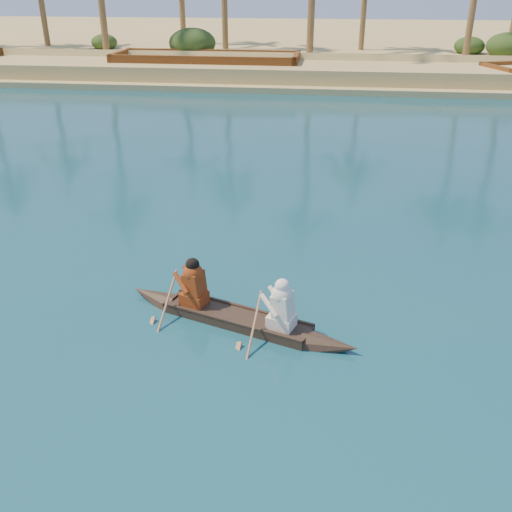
# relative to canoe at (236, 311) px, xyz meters

# --- Properties ---
(ground) EXTENTS (160.00, 160.00, 0.00)m
(ground) POSITION_rel_canoe_xyz_m (-3.57, 4.00, -0.28)
(ground) COLOR #0B2F47
(ground) RESTS_ON ground
(sandy_embankment) EXTENTS (150.00, 51.00, 1.50)m
(sandy_embankment) POSITION_rel_canoe_xyz_m (-3.57, 50.89, 0.25)
(sandy_embankment) COLOR tan
(sandy_embankment) RESTS_ON ground
(shrub_cluster) EXTENTS (100.00, 6.00, 2.40)m
(shrub_cluster) POSITION_rel_canoe_xyz_m (-3.57, 35.50, 0.92)
(shrub_cluster) COLOR #213513
(shrub_cluster) RESTS_ON ground
(canoe) EXTENTS (5.22, 2.40, 1.46)m
(canoe) POSITION_rel_canoe_xyz_m (0.00, 0.00, 0.00)
(canoe) COLOR #34281C
(canoe) RESTS_ON ground
(barge_mid) EXTENTS (12.87, 4.33, 2.14)m
(barge_mid) POSITION_rel_canoe_xyz_m (-7.03, 31.00, 0.47)
(barge_mid) COLOR brown
(barge_mid) RESTS_ON ground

